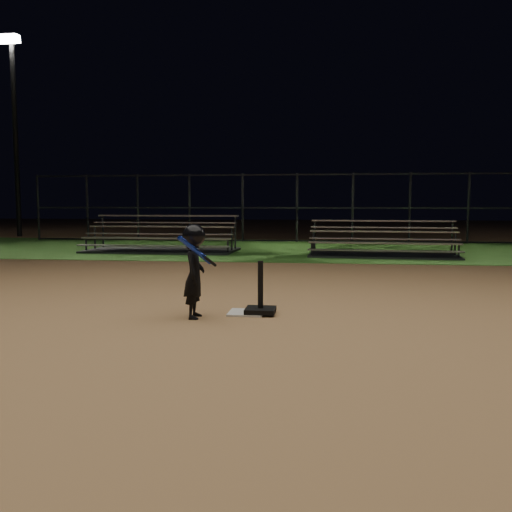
% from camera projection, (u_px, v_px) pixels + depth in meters
% --- Properties ---
extents(ground, '(80.00, 80.00, 0.00)m').
position_uv_depth(ground, '(246.00, 314.00, 6.99)').
color(ground, '#A5784B').
rests_on(ground, ground).
extents(grass_strip, '(60.00, 8.00, 0.01)m').
position_uv_depth(grass_strip, '(292.00, 249.00, 16.86)').
color(grass_strip, '#2E601F').
rests_on(grass_strip, ground).
extents(home_plate, '(0.45, 0.45, 0.02)m').
position_uv_depth(home_plate, '(246.00, 313.00, 6.98)').
color(home_plate, beige).
rests_on(home_plate, ground).
extents(batting_tee, '(0.38, 0.38, 0.66)m').
position_uv_depth(batting_tee, '(260.00, 304.00, 6.93)').
color(batting_tee, black).
rests_on(batting_tee, home_plate).
extents(child_batter, '(0.42, 0.57, 1.17)m').
position_uv_depth(child_batter, '(194.00, 268.00, 6.67)').
color(child_batter, black).
rests_on(child_batter, ground).
extents(bleacher_left, '(4.37, 2.18, 1.06)m').
position_uv_depth(bleacher_left, '(162.00, 244.00, 15.91)').
color(bleacher_left, silver).
rests_on(bleacher_left, ground).
extents(bleacher_right, '(3.99, 2.11, 0.95)m').
position_uv_depth(bleacher_right, '(383.00, 249.00, 14.56)').
color(bleacher_right, silver).
rests_on(bleacher_right, ground).
extents(backstop_fence, '(20.08, 0.08, 2.50)m').
position_uv_depth(backstop_fence, '(297.00, 208.00, 19.70)').
color(backstop_fence, '#38383D').
rests_on(backstop_fence, ground).
extents(light_pole_left, '(0.90, 0.53, 8.30)m').
position_uv_depth(light_pole_left, '(14.00, 119.00, 22.75)').
color(light_pole_left, '#2D2D30').
rests_on(light_pole_left, ground).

